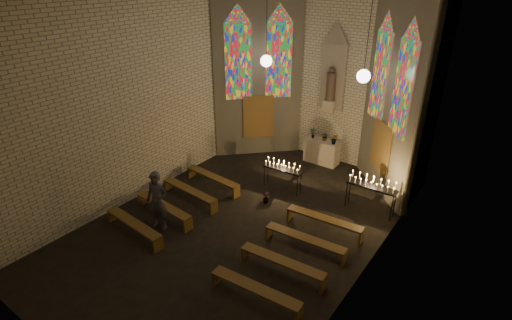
{
  "coord_description": "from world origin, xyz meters",
  "views": [
    {
      "loc": [
        6.55,
        -8.19,
        7.46
      ],
      "look_at": [
        -0.14,
        1.03,
        1.83
      ],
      "focal_mm": 28.0,
      "sensor_mm": 36.0,
      "label": 1
    }
  ],
  "objects_px": {
    "altar": "(322,151)",
    "votive_stand_right": "(372,184)",
    "aisle_flower_pot": "(266,198)",
    "votive_stand_left": "(283,167)",
    "visitor": "(157,201)"
  },
  "relations": [
    {
      "from": "altar",
      "to": "aisle_flower_pot",
      "type": "bearing_deg",
      "value": -91.15
    },
    {
      "from": "aisle_flower_pot",
      "to": "visitor",
      "type": "xyz_separation_m",
      "value": [
        -1.88,
        -3.11,
        0.76
      ]
    },
    {
      "from": "visitor",
      "to": "aisle_flower_pot",
      "type": "bearing_deg",
      "value": 40.7
    },
    {
      "from": "votive_stand_left",
      "to": "votive_stand_right",
      "type": "height_order",
      "value": "votive_stand_right"
    },
    {
      "from": "altar",
      "to": "votive_stand_left",
      "type": "height_order",
      "value": "votive_stand_left"
    },
    {
      "from": "aisle_flower_pot",
      "to": "votive_stand_left",
      "type": "height_order",
      "value": "votive_stand_left"
    },
    {
      "from": "altar",
      "to": "votive_stand_right",
      "type": "distance_m",
      "value": 3.84
    },
    {
      "from": "votive_stand_left",
      "to": "votive_stand_right",
      "type": "bearing_deg",
      "value": 5.12
    },
    {
      "from": "altar",
      "to": "aisle_flower_pot",
      "type": "relative_size",
      "value": 3.49
    },
    {
      "from": "votive_stand_right",
      "to": "visitor",
      "type": "bearing_deg",
      "value": -137.91
    },
    {
      "from": "visitor",
      "to": "votive_stand_right",
      "type": "bearing_deg",
      "value": 25.3
    },
    {
      "from": "altar",
      "to": "votive_stand_right",
      "type": "height_order",
      "value": "votive_stand_right"
    },
    {
      "from": "aisle_flower_pot",
      "to": "visitor",
      "type": "height_order",
      "value": "visitor"
    },
    {
      "from": "altar",
      "to": "votive_stand_right",
      "type": "bearing_deg",
      "value": -37.98
    },
    {
      "from": "votive_stand_left",
      "to": "visitor",
      "type": "relative_size",
      "value": 0.77
    }
  ]
}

